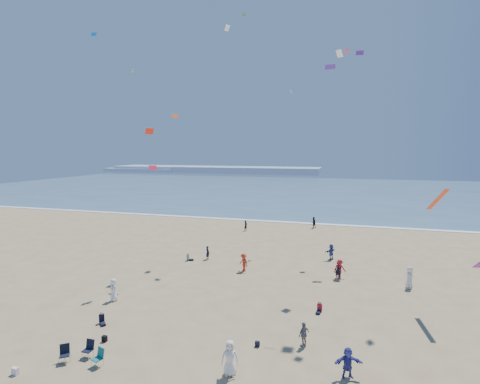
% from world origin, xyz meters
% --- Properties ---
extents(ocean, '(220.00, 100.00, 0.06)m').
position_xyz_m(ocean, '(0.00, 95.00, 0.03)').
color(ocean, '#476B84').
rests_on(ocean, ground).
extents(surf_line, '(220.00, 1.20, 0.08)m').
position_xyz_m(surf_line, '(0.00, 45.00, 0.04)').
color(surf_line, white).
rests_on(surf_line, ground).
extents(headland_far, '(110.00, 20.00, 3.20)m').
position_xyz_m(headland_far, '(-60.00, 170.00, 1.60)').
color(headland_far, '#7A8EA8').
rests_on(headland_far, ground).
extents(headland_near, '(40.00, 14.00, 2.00)m').
position_xyz_m(headland_near, '(-100.00, 165.00, 1.00)').
color(headland_near, '#7A8EA8').
rests_on(headland_near, ground).
extents(standing_flyers, '(23.79, 40.57, 1.91)m').
position_xyz_m(standing_flyers, '(4.51, 17.68, 0.87)').
color(standing_flyers, red).
rests_on(standing_flyers, ground).
extents(seated_group, '(16.32, 28.20, 0.84)m').
position_xyz_m(seated_group, '(0.38, 6.41, 0.42)').
color(seated_group, white).
rests_on(seated_group, ground).
extents(chair_cluster, '(2.80, 1.53, 1.00)m').
position_xyz_m(chair_cluster, '(-5.16, 0.94, 0.50)').
color(chair_cluster, black).
rests_on(chair_cluster, ground).
extents(white_tote, '(0.35, 0.20, 0.40)m').
position_xyz_m(white_tote, '(-7.85, -1.08, 0.20)').
color(white_tote, white).
rests_on(white_tote, ground).
extents(black_backpack, '(0.30, 0.22, 0.38)m').
position_xyz_m(black_backpack, '(-5.46, 3.25, 0.19)').
color(black_backpack, black).
rests_on(black_backpack, ground).
extents(navy_bag, '(0.28, 0.18, 0.34)m').
position_xyz_m(navy_bag, '(3.88, 5.38, 0.17)').
color(navy_bag, black).
rests_on(navy_bag, ground).
extents(kites_aloft, '(42.81, 37.48, 27.40)m').
position_xyz_m(kites_aloft, '(9.09, 13.52, 15.33)').
color(kites_aloft, white).
rests_on(kites_aloft, ground).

